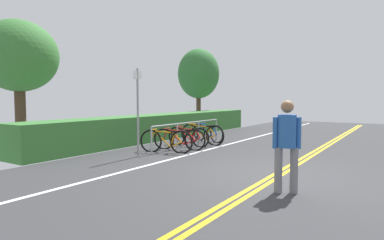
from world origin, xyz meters
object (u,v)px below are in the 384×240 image
Objects in this scene: sign_post_near at (138,105)px; pedestrian at (287,140)px; tree_near_left at (19,57)px; bicycle_0 at (166,141)px; bicycle_1 at (179,139)px; bicycle_3 at (202,134)px; bike_rack at (189,129)px; bicycle_2 at (188,137)px; bicycle_4 at (208,133)px; tree_mid at (199,74)px.

pedestrian is at bearing -105.46° from sign_post_near.
tree_near_left is (0.35, 9.00, 2.09)m from pedestrian.
bicycle_0 is 0.69m from bicycle_1.
bicycle_3 is (2.18, 0.02, 0.01)m from bicycle_0.
bicycle_3 is at bearing -47.89° from tree_near_left.
pedestrian is at bearing -124.13° from bicycle_1.
sign_post_near is at bearing -77.92° from tree_near_left.
bike_rack is 1.61× the size of sign_post_near.
pedestrian is at bearing -135.22° from bicycle_3.
bicycle_2 is (0.83, 0.20, -0.01)m from bicycle_1.
bicycle_4 is 0.36× the size of tree_mid.
tree_mid is at bearing 32.85° from bicycle_3.
bicycle_1 is 0.41× the size of tree_near_left.
pedestrian reaches higher than bicycle_4.
bicycle_3 is 1.12× the size of pedestrian.
bicycle_3 is at bearing -8.75° from bike_rack.
bicycle_4 is at bearing 4.49° from bicycle_0.
bicycle_1 is 2.07m from sign_post_near.
pedestrian is at bearing -129.51° from bike_rack.
bicycle_2 is at bearing 13.58° from bicycle_1.
tree_near_left reaches higher than bicycle_0.
bicycle_4 is (0.77, 0.21, -0.03)m from bicycle_3.
bicycle_0 is at bearing -67.02° from tree_near_left.
pedestrian reaches higher than bicycle_3.
bicycle_0 is at bearing -174.75° from bike_rack.
bicycle_2 is 0.37× the size of tree_mid.
bike_rack is 2.33× the size of bicycle_1.
bicycle_3 is at bearing 1.45° from bicycle_1.
bicycle_3 reaches higher than bicycle_1.
tree_mid is at bearing 35.03° from bicycle_4.
tree_near_left is at bearing 102.08° from sign_post_near.
bicycle_0 is 5.01m from pedestrian.
bicycle_0 is 9.50m from tree_mid.
bicycle_0 reaches higher than bicycle_2.
bicycle_2 is at bearing -150.84° from tree_mid.
bicycle_3 reaches higher than bicycle_2.
tree_near_left reaches higher than bicycle_1.
sign_post_near reaches higher than bicycle_1.
bicycle_2 is at bearing 6.98° from bicycle_0.
bike_rack is 0.29m from bicycle_2.
tree_near_left reaches higher than sign_post_near.
bicycle_4 is 7.04m from pedestrian.
sign_post_near is (1.28, 4.64, 0.56)m from pedestrian.
pedestrian reaches higher than bike_rack.
bicycle_0 is 0.66× the size of sign_post_near.
sign_post_near reaches higher than bicycle_0.
bicycle_3 is at bearing -13.94° from bicycle_2.
bike_rack is at bearing -150.74° from tree_mid.
sign_post_near is (-2.47, 0.09, 0.88)m from bike_rack.
tree_mid reaches higher than bike_rack.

